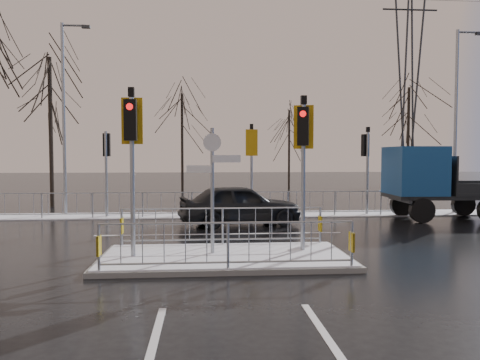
{
  "coord_description": "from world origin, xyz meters",
  "views": [
    {
      "loc": [
        -0.52,
        -11.24,
        2.55
      ],
      "look_at": [
        0.6,
        3.01,
        1.8
      ],
      "focal_mm": 35.0,
      "sensor_mm": 36.0,
      "label": 1
    }
  ],
  "objects": [
    {
      "name": "ground",
      "position": [
        0.0,
        0.0,
        0.0
      ],
      "size": [
        120.0,
        120.0,
        0.0
      ],
      "primitive_type": "plane",
      "color": "black",
      "rests_on": "ground"
    },
    {
      "name": "lane_markings",
      "position": [
        0.0,
        -0.33,
        0.0
      ],
      "size": [
        8.0,
        11.38,
        0.01
      ],
      "color": "silver",
      "rests_on": "ground"
    },
    {
      "name": "street_lamp_left",
      "position": [
        -6.43,
        9.5,
        4.49
      ],
      "size": [
        1.25,
        0.18,
        8.2
      ],
      "color": "#8E949B",
      "rests_on": "ground"
    },
    {
      "name": "pylon_wires",
      "position": [
        16.88,
        30.0,
        11.03
      ],
      "size": [
        70.0,
        2.38,
        19.97
      ],
      "color": "#2D3033",
      "rests_on": "ground"
    },
    {
      "name": "traffic_island",
      "position": [
        -0.01,
        0.01,
        0.39
      ],
      "size": [
        6.0,
        3.04,
        4.15
      ],
      "color": "slate",
      "rests_on": "ground"
    },
    {
      "name": "far_kerb_fixtures",
      "position": [
        0.29,
        8.09,
        1.02
      ],
      "size": [
        18.0,
        0.65,
        3.83
      ],
      "color": "#8E949B",
      "rests_on": "ground"
    },
    {
      "name": "tree_near_b",
      "position": [
        -8.0,
        12.5,
        5.15
      ],
      "size": [
        4.0,
        4.0,
        7.55
      ],
      "color": "black",
      "rests_on": "ground"
    },
    {
      "name": "car_far_lane",
      "position": [
        0.81,
        5.73,
        0.75
      ],
      "size": [
        4.69,
        2.64,
        1.51
      ],
      "primitive_type": "imported",
      "rotation": [
        0.0,
        0.0,
        1.78
      ],
      "color": "black",
      "rests_on": "ground"
    },
    {
      "name": "street_lamp_right",
      "position": [
        10.57,
        8.5,
        4.39
      ],
      "size": [
        1.25,
        0.18,
        8.0
      ],
      "color": "#8E949B",
      "rests_on": "ground"
    },
    {
      "name": "tree_far_a",
      "position": [
        -2.0,
        22.0,
        4.82
      ],
      "size": [
        3.75,
        3.75,
        7.08
      ],
      "color": "black",
      "rests_on": "ground"
    },
    {
      "name": "snow_verge",
      "position": [
        0.0,
        8.6,
        0.02
      ],
      "size": [
        30.0,
        2.0,
        0.04
      ],
      "primitive_type": "cube",
      "color": "white",
      "rests_on": "ground"
    },
    {
      "name": "tree_far_b",
      "position": [
        6.0,
        24.0,
        4.18
      ],
      "size": [
        3.25,
        3.25,
        6.14
      ],
      "color": "black",
      "rests_on": "ground"
    },
    {
      "name": "tree_far_c",
      "position": [
        14.0,
        21.0,
        5.15
      ],
      "size": [
        4.0,
        4.0,
        7.55
      ],
      "color": "black",
      "rests_on": "ground"
    },
    {
      "name": "flatbed_truck",
      "position": [
        8.76,
        6.73,
        1.54
      ],
      "size": [
        6.33,
        2.5,
        2.9
      ],
      "color": "black",
      "rests_on": "ground"
    }
  ]
}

